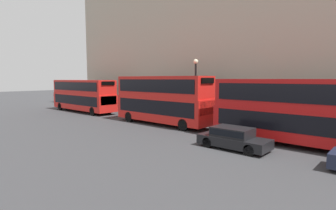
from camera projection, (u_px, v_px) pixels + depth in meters
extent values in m
cube|color=red|center=(301.00, 125.00, 16.60)|extent=(2.55, 11.39, 2.02)
cube|color=red|center=(303.00, 94.00, 16.40)|extent=(2.50, 11.16, 1.91)
cube|color=black|center=(301.00, 121.00, 16.58)|extent=(2.59, 10.48, 1.13)
cube|color=black|center=(303.00, 93.00, 16.39)|extent=(2.59, 10.48, 1.14)
cylinder|color=black|center=(233.00, 132.00, 18.58)|extent=(0.30, 1.00, 1.00)
cylinder|color=black|center=(247.00, 128.00, 20.24)|extent=(0.30, 1.00, 1.00)
cube|color=red|center=(162.00, 109.00, 24.63)|extent=(2.55, 10.14, 2.24)
cube|color=red|center=(162.00, 87.00, 24.42)|extent=(2.50, 9.94, 1.93)
cube|color=black|center=(162.00, 106.00, 24.61)|extent=(2.59, 9.33, 1.25)
cube|color=black|center=(162.00, 86.00, 24.41)|extent=(2.59, 9.33, 1.16)
cube|color=black|center=(207.00, 108.00, 21.24)|extent=(2.17, 0.06, 1.12)
cube|color=black|center=(208.00, 81.00, 21.01)|extent=(1.78, 0.06, 0.46)
cylinder|color=black|center=(183.00, 125.00, 21.59)|extent=(0.30, 1.00, 1.00)
cylinder|color=black|center=(199.00, 122.00, 23.26)|extent=(0.30, 1.00, 1.00)
cylinder|color=black|center=(129.00, 117.00, 26.20)|extent=(0.30, 1.00, 1.00)
cylinder|color=black|center=(146.00, 114.00, 27.87)|extent=(0.30, 1.00, 1.00)
cube|color=red|center=(83.00, 101.00, 34.01)|extent=(2.55, 11.26, 2.04)
cube|color=red|center=(83.00, 87.00, 33.83)|extent=(2.50, 11.03, 1.73)
cube|color=black|center=(83.00, 99.00, 33.99)|extent=(2.59, 10.36, 1.14)
cube|color=black|center=(83.00, 86.00, 33.82)|extent=(2.59, 10.36, 1.04)
cube|color=black|center=(109.00, 101.00, 30.25)|extent=(2.17, 0.06, 1.02)
cube|color=black|center=(108.00, 83.00, 30.05)|extent=(1.78, 0.06, 0.41)
cylinder|color=black|center=(93.00, 111.00, 30.59)|extent=(0.30, 1.00, 1.00)
cylinder|color=black|center=(109.00, 110.00, 32.26)|extent=(0.30, 1.00, 1.00)
cylinder|color=black|center=(61.00, 106.00, 35.95)|extent=(0.30, 1.00, 1.00)
cylinder|color=black|center=(76.00, 105.00, 37.61)|extent=(0.30, 1.00, 1.00)
cube|color=black|center=(234.00, 141.00, 16.09)|extent=(1.82, 4.29, 0.57)
cube|color=black|center=(232.00, 132.00, 16.10)|extent=(1.60, 2.36, 0.57)
cube|color=black|center=(232.00, 131.00, 16.10)|extent=(1.63, 2.24, 0.37)
cylinder|color=black|center=(249.00, 150.00, 14.60)|extent=(0.22, 0.64, 0.64)
cylinder|color=black|center=(261.00, 145.00, 15.78)|extent=(0.22, 0.64, 0.64)
cylinder|color=black|center=(208.00, 142.00, 16.42)|extent=(0.22, 0.64, 0.64)
cylinder|color=black|center=(221.00, 138.00, 17.60)|extent=(0.22, 0.64, 0.64)
cylinder|color=black|center=(195.00, 95.00, 23.95)|extent=(0.18, 0.18, 5.62)
sphere|color=beige|center=(196.00, 62.00, 23.64)|extent=(0.44, 0.44, 0.44)
cylinder|color=brown|center=(102.00, 104.00, 36.14)|extent=(0.36, 0.36, 1.62)
sphere|color=tan|center=(102.00, 97.00, 36.05)|extent=(0.22, 0.22, 0.22)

